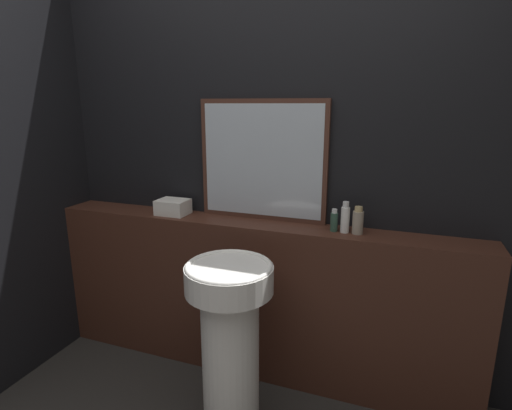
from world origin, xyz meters
TOP-DOWN VIEW (x-y plane):
  - wall_back at (0.00, 1.46)m, footprint 8.00×0.06m
  - vanity_counter at (0.00, 1.32)m, footprint 2.42×0.22m
  - pedestal_sink at (0.06, 0.86)m, footprint 0.40×0.40m
  - mirror at (0.02, 1.41)m, footprint 0.72×0.03m
  - towel_stack at (-0.50, 1.32)m, footprint 0.18×0.14m
  - shampoo_bottle at (0.44, 1.32)m, footprint 0.04×0.04m
  - conditioner_bottle at (0.50, 1.32)m, footprint 0.04×0.04m
  - lotion_bottle at (0.56, 1.32)m, footprint 0.05×0.05m

SIDE VIEW (x-z plane):
  - vanity_counter at x=0.00m, z-range 0.00..0.90m
  - pedestal_sink at x=0.06m, z-range 0.06..0.91m
  - towel_stack at x=-0.50m, z-range 0.90..0.99m
  - shampoo_bottle at x=0.44m, z-range 0.90..1.02m
  - lotion_bottle at x=0.56m, z-range 0.90..1.04m
  - conditioner_bottle at x=0.50m, z-range 0.90..1.06m
  - mirror at x=0.02m, z-range 0.90..1.56m
  - wall_back at x=0.00m, z-range 0.00..2.50m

